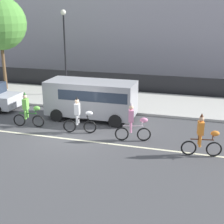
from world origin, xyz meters
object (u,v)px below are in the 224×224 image
parade_cyclist_orange (203,138)px  street_lamp_post (65,40)px  parade_cyclist_lime (28,112)px  parade_cyclist_zebra (80,117)px  parade_cyclist_pink (133,124)px  parked_van_grey (92,97)px

parade_cyclist_orange → street_lamp_post: street_lamp_post is taller
parade_cyclist_lime → parade_cyclist_zebra: (2.94, -0.06, 0.00)m
parade_cyclist_lime → street_lamp_post: bearing=96.2°
parade_cyclist_pink → parked_van_grey: bearing=139.3°
parade_cyclist_lime → parade_cyclist_orange: (8.90, -1.12, 0.00)m
parade_cyclist_pink → parade_cyclist_lime: bearing=176.8°
parked_van_grey → street_lamp_post: size_ratio=0.85×
parade_cyclist_orange → street_lamp_post: size_ratio=0.33×
parade_cyclist_pink → parked_van_grey: parked_van_grey is taller
parade_cyclist_zebra → parade_cyclist_orange: size_ratio=1.00×
parade_cyclist_orange → parked_van_grey: (-6.08, 3.32, 0.44)m
parade_cyclist_zebra → parked_van_grey: bearing=93.2°
parade_cyclist_zebra → parked_van_grey: 2.31m
parade_cyclist_orange → street_lamp_post: bearing=141.6°
parade_cyclist_pink → parade_cyclist_orange: (3.15, -0.79, 0.00)m
parade_cyclist_lime → parked_van_grey: (2.81, 2.21, 0.44)m
parade_cyclist_orange → parade_cyclist_pink: bearing=165.9°
parade_cyclist_zebra → street_lamp_post: size_ratio=0.33×
parade_cyclist_lime → parked_van_grey: 3.60m
parade_cyclist_pink → parade_cyclist_orange: same height
parade_cyclist_orange → street_lamp_post: (-9.60, 7.62, 3.15)m
parade_cyclist_lime → parade_cyclist_orange: same height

